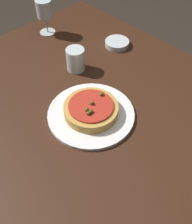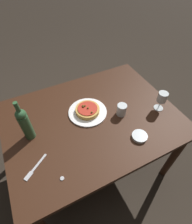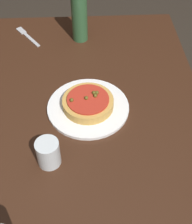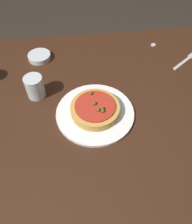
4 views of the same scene
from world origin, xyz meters
name	(u,v)px [view 2 (image 2 of 4)]	position (x,y,z in m)	size (l,w,h in m)	color
ground_plane	(93,161)	(0.00, 0.00, 0.00)	(14.00, 14.00, 0.00)	#2D261E
dining_table	(92,124)	(0.00, 0.00, 0.64)	(1.28, 0.97, 0.73)	#381E11
dinner_plate	(88,112)	(0.01, -0.06, 0.73)	(0.29, 0.29, 0.01)	white
pizza	(88,110)	(0.01, -0.06, 0.76)	(0.18, 0.18, 0.05)	gold
wine_glass	(162,98)	(-0.51, 0.15, 0.84)	(0.07, 0.07, 0.16)	silver
wine_bottle	(25,123)	(0.45, -0.03, 0.86)	(0.07, 0.07, 0.32)	#2D5633
water_cup	(122,110)	(-0.21, 0.07, 0.77)	(0.07, 0.07, 0.09)	silver
side_bowl	(139,136)	(-0.21, 0.31, 0.74)	(0.11, 0.11, 0.02)	silver
fork	(35,168)	(0.48, 0.21, 0.73)	(0.16, 0.12, 0.00)	#B7B7BC
bottle_cap	(62,178)	(0.35, 0.34, 0.73)	(0.02, 0.02, 0.01)	#B7B7BC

